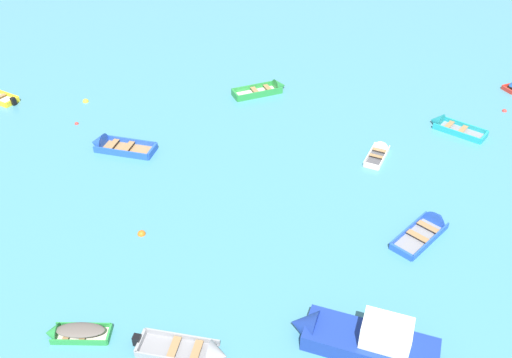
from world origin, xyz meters
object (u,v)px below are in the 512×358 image
(rowboat_turquoise_cluster_outer, at_px, (446,125))
(rowboat_white_near_left, at_px, (380,150))
(rowboat_green_near_camera, at_px, (270,89))
(mooring_buoy_between_boats_left, at_px, (142,234))
(mooring_buoy_outer_edge, at_px, (504,111))
(rowboat_blue_near_right, at_px, (109,145))
(rowboat_grey_center, at_px, (200,353))
(motor_launch_deep_blue_far_right, at_px, (360,338))
(rowboat_green_midfield_left, at_px, (71,332))
(mooring_buoy_near_foreground, at_px, (77,124))
(rowboat_blue_distant_center, at_px, (431,225))
(mooring_buoy_far_field, at_px, (86,102))

(rowboat_turquoise_cluster_outer, height_order, rowboat_white_near_left, rowboat_turquoise_cluster_outer)
(rowboat_green_near_camera, bearing_deg, mooring_buoy_between_boats_left, -120.23)
(mooring_buoy_between_boats_left, bearing_deg, rowboat_green_near_camera, 59.77)
(mooring_buoy_outer_edge, bearing_deg, rowboat_blue_near_right, -176.71)
(rowboat_grey_center, height_order, mooring_buoy_outer_edge, rowboat_grey_center)
(motor_launch_deep_blue_far_right, bearing_deg, rowboat_green_midfield_left, 170.47)
(rowboat_blue_near_right, height_order, rowboat_grey_center, rowboat_blue_near_right)
(motor_launch_deep_blue_far_right, relative_size, mooring_buoy_between_boats_left, 14.56)
(rowboat_green_near_camera, relative_size, rowboat_green_midfield_left, 1.50)
(motor_launch_deep_blue_far_right, bearing_deg, rowboat_green_near_camera, 91.35)
(mooring_buoy_near_foreground, bearing_deg, mooring_buoy_between_boats_left, -67.32)
(rowboat_turquoise_cluster_outer, bearing_deg, rowboat_white_near_left, -155.31)
(mooring_buoy_between_boats_left, bearing_deg, mooring_buoy_near_foreground, 112.68)
(rowboat_blue_distant_center, height_order, mooring_buoy_near_foreground, rowboat_blue_distant_center)
(rowboat_blue_distant_center, distance_m, mooring_buoy_outer_edge, 15.65)
(rowboat_blue_distant_center, bearing_deg, mooring_buoy_far_field, 140.63)
(rowboat_white_near_left, relative_size, rowboat_green_midfield_left, 1.02)
(rowboat_blue_near_right, relative_size, mooring_buoy_outer_edge, 13.62)
(rowboat_blue_near_right, height_order, motor_launch_deep_blue_far_right, motor_launch_deep_blue_far_right)
(rowboat_green_midfield_left, bearing_deg, rowboat_white_near_left, 35.40)
(mooring_buoy_near_foreground, bearing_deg, mooring_buoy_outer_edge, -3.33)
(rowboat_grey_center, xyz_separation_m, mooring_buoy_between_boats_left, (-2.89, 8.11, -0.17))
(motor_launch_deep_blue_far_right, height_order, mooring_buoy_outer_edge, motor_launch_deep_blue_far_right)
(rowboat_green_near_camera, bearing_deg, rowboat_green_midfield_left, -118.27)
(rowboat_white_near_left, bearing_deg, mooring_buoy_near_foreground, 163.45)
(rowboat_green_near_camera, height_order, rowboat_blue_distant_center, rowboat_green_near_camera)
(rowboat_green_near_camera, xyz_separation_m, mooring_buoy_near_foreground, (-14.31, -3.33, -0.23))
(rowboat_green_near_camera, xyz_separation_m, rowboat_blue_distant_center, (6.57, -16.99, -0.05))
(rowboat_grey_center, relative_size, mooring_buoy_far_field, 9.15)
(rowboat_blue_distant_center, height_order, rowboat_green_midfield_left, rowboat_blue_distant_center)
(motor_launch_deep_blue_far_right, xyz_separation_m, mooring_buoy_far_field, (-14.66, 24.18, -0.65))
(mooring_buoy_between_boats_left, bearing_deg, rowboat_white_near_left, 22.58)
(mooring_buoy_far_field, relative_size, mooring_buoy_between_boats_left, 1.03)
(mooring_buoy_outer_edge, height_order, mooring_buoy_between_boats_left, mooring_buoy_between_boats_left)
(rowboat_blue_near_right, relative_size, mooring_buoy_near_foreground, 16.37)
(mooring_buoy_outer_edge, height_order, mooring_buoy_far_field, mooring_buoy_far_field)
(rowboat_grey_center, bearing_deg, mooring_buoy_far_field, 108.26)
(rowboat_green_near_camera, distance_m, motor_launch_deep_blue_far_right, 24.23)
(rowboat_green_near_camera, distance_m, rowboat_blue_distant_center, 18.22)
(rowboat_grey_center, xyz_separation_m, motor_launch_deep_blue_far_right, (6.82, -0.41, 0.48))
(rowboat_white_near_left, relative_size, mooring_buoy_between_boats_left, 6.86)
(rowboat_turquoise_cluster_outer, bearing_deg, mooring_buoy_near_foreground, 172.26)
(rowboat_green_near_camera, bearing_deg, rowboat_blue_distant_center, -68.86)
(rowboat_blue_distant_center, bearing_deg, rowboat_green_midfield_left, -164.48)
(rowboat_blue_near_right, xyz_separation_m, rowboat_green_near_camera, (11.68, 6.78, 0.01))
(rowboat_blue_distant_center, bearing_deg, rowboat_blue_near_right, 150.77)
(rowboat_white_near_left, relative_size, rowboat_blue_distant_center, 0.75)
(mooring_buoy_near_foreground, bearing_deg, rowboat_grey_center, -68.52)
(rowboat_blue_distant_center, bearing_deg, rowboat_green_near_camera, 111.14)
(mooring_buoy_between_boats_left, bearing_deg, motor_launch_deep_blue_far_right, -41.27)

